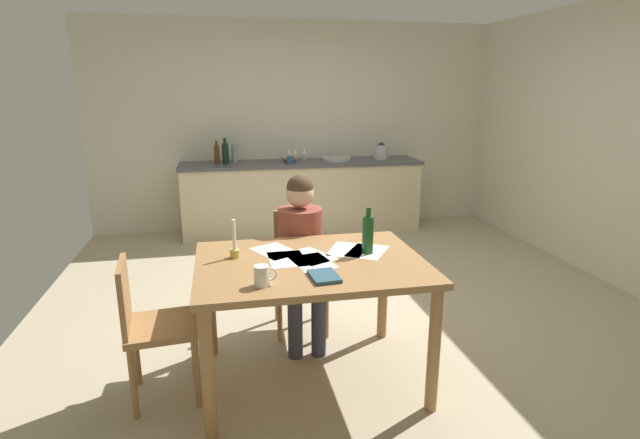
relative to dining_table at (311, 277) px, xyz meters
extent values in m
cube|color=tan|center=(0.50, 1.06, -0.71)|extent=(5.20, 5.20, 0.04)
cube|color=beige|center=(0.50, 3.66, 0.61)|extent=(5.20, 0.12, 2.60)
cube|color=beige|center=(3.10, 1.06, 0.61)|extent=(0.12, 5.20, 2.60)
cube|color=beige|center=(0.50, 3.30, -0.26)|extent=(2.94, 0.60, 0.86)
cube|color=#4C4C51|center=(0.50, 3.30, 0.19)|extent=(2.98, 0.64, 0.04)
cube|color=#9E7042|center=(0.00, 0.00, 0.09)|extent=(1.34, 1.00, 0.04)
cylinder|color=#9E7042|center=(-0.61, -0.44, -0.31)|extent=(0.07, 0.07, 0.75)
cylinder|color=#9E7042|center=(0.61, -0.44, -0.31)|extent=(0.07, 0.07, 0.75)
cylinder|color=#9E7042|center=(-0.61, 0.44, -0.31)|extent=(0.07, 0.07, 0.75)
cylinder|color=#9E7042|center=(0.61, 0.44, -0.31)|extent=(0.07, 0.07, 0.75)
cube|color=#9E7042|center=(0.05, 0.68, -0.21)|extent=(0.42, 0.42, 0.04)
cube|color=#9E7042|center=(0.06, 0.86, 0.00)|extent=(0.36, 0.05, 0.40)
cylinder|color=#9E7042|center=(-0.13, 0.52, -0.45)|extent=(0.04, 0.04, 0.47)
cylinder|color=#9E7042|center=(0.21, 0.50, -0.45)|extent=(0.04, 0.04, 0.47)
cylinder|color=#9E7042|center=(-0.11, 0.86, -0.45)|extent=(0.04, 0.04, 0.47)
cylinder|color=#9E7042|center=(0.23, 0.84, -0.45)|extent=(0.04, 0.04, 0.47)
cylinder|color=brown|center=(0.05, 0.66, 0.01)|extent=(0.34, 0.34, 0.50)
sphere|color=#D8AD8C|center=(0.05, 0.66, 0.37)|extent=(0.20, 0.20, 0.20)
sphere|color=#473323|center=(0.05, 0.66, 0.41)|extent=(0.19, 0.19, 0.19)
cylinder|color=#383847|center=(-0.05, 0.47, -0.24)|extent=(0.15, 0.39, 0.13)
cylinder|color=#383847|center=(-0.06, 0.28, -0.46)|extent=(0.10, 0.10, 0.45)
cylinder|color=#383847|center=(0.11, 0.46, -0.24)|extent=(0.15, 0.39, 0.13)
cylinder|color=#383847|center=(0.10, 0.27, -0.46)|extent=(0.10, 0.10, 0.45)
cube|color=#9E7042|center=(-0.87, 0.00, -0.24)|extent=(0.44, 0.44, 0.04)
cube|color=#9E7042|center=(-1.06, -0.01, -0.03)|extent=(0.07, 0.36, 0.40)
cylinder|color=#9E7042|center=(-0.69, -0.15, -0.47)|extent=(0.04, 0.04, 0.44)
cylinder|color=#9E7042|center=(-0.72, 0.19, -0.47)|extent=(0.04, 0.04, 0.44)
cylinder|color=#9E7042|center=(-1.02, -0.18, -0.47)|extent=(0.04, 0.04, 0.44)
cylinder|color=#9E7042|center=(-1.06, 0.16, -0.47)|extent=(0.04, 0.04, 0.44)
cylinder|color=white|center=(-0.32, -0.32, 0.16)|extent=(0.08, 0.08, 0.11)
torus|color=white|center=(-0.27, -0.32, 0.17)|extent=(0.07, 0.01, 0.07)
cylinder|color=gold|center=(-0.44, 0.15, 0.13)|extent=(0.06, 0.06, 0.05)
cylinder|color=white|center=(-0.44, 0.15, 0.25)|extent=(0.02, 0.02, 0.19)
cube|color=#2B5060|center=(0.02, -0.28, 0.12)|extent=(0.16, 0.21, 0.02)
cube|color=white|center=(-0.19, 0.21, 0.11)|extent=(0.32, 0.36, 0.00)
cube|color=white|center=(0.38, 0.10, 0.11)|extent=(0.34, 0.36, 0.00)
cube|color=white|center=(-0.14, 0.05, 0.11)|extent=(0.21, 0.30, 0.00)
cube|color=white|center=(0.01, 0.08, 0.11)|extent=(0.32, 0.36, 0.00)
cube|color=white|center=(0.26, 0.15, 0.11)|extent=(0.32, 0.36, 0.00)
cube|color=white|center=(0.00, -0.03, 0.11)|extent=(0.27, 0.33, 0.00)
cylinder|color=#194C23|center=(0.37, 0.06, 0.22)|extent=(0.07, 0.07, 0.23)
cylinder|color=#194C23|center=(0.37, 0.06, 0.37)|extent=(0.03, 0.03, 0.06)
cylinder|color=#B2B7BC|center=(0.94, 3.30, 0.23)|extent=(0.36, 0.36, 0.04)
cylinder|color=silver|center=(0.94, 3.46, 0.33)|extent=(0.02, 0.02, 0.24)
cylinder|color=#593319|center=(-0.53, 3.29, 0.33)|extent=(0.06, 0.06, 0.23)
cylinder|color=#593319|center=(-0.53, 3.29, 0.47)|extent=(0.03, 0.03, 0.06)
cylinder|color=black|center=(-0.43, 3.30, 0.34)|extent=(0.08, 0.08, 0.24)
cylinder|color=black|center=(-0.43, 3.30, 0.49)|extent=(0.04, 0.04, 0.06)
cylinder|color=#8C999E|center=(-0.32, 3.37, 0.32)|extent=(0.07, 0.07, 0.22)
cylinder|color=#8C999E|center=(-0.32, 3.37, 0.46)|extent=(0.03, 0.03, 0.06)
ellipsoid|color=tan|center=(0.35, 3.34, 0.26)|extent=(0.20, 0.20, 0.09)
cylinder|color=#B7BABF|center=(1.53, 3.30, 0.30)|extent=(0.18, 0.18, 0.18)
cone|color=#262628|center=(1.53, 3.30, 0.41)|extent=(0.11, 0.11, 0.04)
cylinder|color=silver|center=(0.56, 3.45, 0.22)|extent=(0.06, 0.06, 0.00)
cylinder|color=silver|center=(0.56, 3.45, 0.25)|extent=(0.01, 0.01, 0.07)
cone|color=silver|center=(0.56, 3.45, 0.33)|extent=(0.07, 0.07, 0.08)
cylinder|color=silver|center=(0.44, 3.45, 0.22)|extent=(0.06, 0.06, 0.00)
cylinder|color=silver|center=(0.44, 3.45, 0.25)|extent=(0.01, 0.01, 0.07)
cone|color=silver|center=(0.44, 3.45, 0.33)|extent=(0.07, 0.07, 0.08)
cylinder|color=silver|center=(0.37, 3.45, 0.22)|extent=(0.06, 0.06, 0.00)
cylinder|color=silver|center=(0.37, 3.45, 0.25)|extent=(0.01, 0.01, 0.07)
cone|color=silver|center=(0.37, 3.45, 0.33)|extent=(0.07, 0.07, 0.08)
cylinder|color=#33598C|center=(0.33, 3.15, 0.26)|extent=(0.07, 0.07, 0.09)
torus|color=#33598C|center=(0.37, 3.15, 0.26)|extent=(0.06, 0.01, 0.06)
camera|label=1|loc=(-0.49, -2.69, 1.09)|focal=27.45mm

